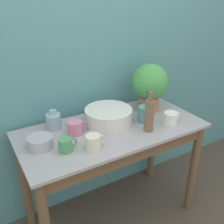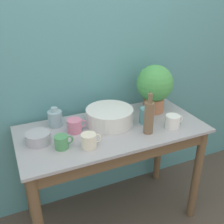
{
  "view_description": "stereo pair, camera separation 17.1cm",
  "coord_description": "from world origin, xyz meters",
  "px_view_note": "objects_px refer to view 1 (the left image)",
  "views": [
    {
      "loc": [
        -0.78,
        -1.03,
        1.66
      ],
      "look_at": [
        0.0,
        0.3,
        0.92
      ],
      "focal_mm": 42.0,
      "sensor_mm": 36.0,
      "label": 1
    },
    {
      "loc": [
        -0.63,
        -1.11,
        1.66
      ],
      "look_at": [
        0.0,
        0.3,
        0.92
      ],
      "focal_mm": 42.0,
      "sensor_mm": 36.0,
      "label": 2
    }
  ],
  "objects_px": {
    "bottle_tall": "(149,115)",
    "mug_white": "(171,118)",
    "potted_plant": "(150,84)",
    "bowl_small_steel": "(40,142)",
    "bowl_wash_large": "(109,116)",
    "mug_cream": "(93,142)",
    "bottle_short": "(54,121)",
    "mug_green": "(66,145)",
    "utensil_cup": "(145,114)",
    "mug_pink": "(75,128)"
  },
  "relations": [
    {
      "from": "bottle_tall",
      "to": "mug_white",
      "type": "height_order",
      "value": "bottle_tall"
    },
    {
      "from": "potted_plant",
      "to": "bowl_small_steel",
      "type": "bearing_deg",
      "value": -173.01
    },
    {
      "from": "bowl_wash_large",
      "to": "mug_cream",
      "type": "xyz_separation_m",
      "value": [
        -0.23,
        -0.23,
        -0.01
      ]
    },
    {
      "from": "bottle_tall",
      "to": "bottle_short",
      "type": "relative_size",
      "value": 2.04
    },
    {
      "from": "mug_green",
      "to": "bowl_small_steel",
      "type": "xyz_separation_m",
      "value": [
        -0.12,
        0.11,
        -0.01
      ]
    },
    {
      "from": "bottle_tall",
      "to": "mug_white",
      "type": "xyz_separation_m",
      "value": [
        0.19,
        -0.0,
        -0.07
      ]
    },
    {
      "from": "bowl_wash_large",
      "to": "utensil_cup",
      "type": "height_order",
      "value": "utensil_cup"
    },
    {
      "from": "potted_plant",
      "to": "mug_pink",
      "type": "bearing_deg",
      "value": -174.18
    },
    {
      "from": "mug_pink",
      "to": "mug_cream",
      "type": "bearing_deg",
      "value": -83.65
    },
    {
      "from": "bottle_tall",
      "to": "potted_plant",
      "type": "bearing_deg",
      "value": 52.71
    },
    {
      "from": "potted_plant",
      "to": "bottle_tall",
      "type": "relative_size",
      "value": 1.31
    },
    {
      "from": "bottle_tall",
      "to": "utensil_cup",
      "type": "distance_m",
      "value": 0.15
    },
    {
      "from": "utensil_cup",
      "to": "mug_white",
      "type": "bearing_deg",
      "value": -43.56
    },
    {
      "from": "mug_white",
      "to": "bottle_tall",
      "type": "bearing_deg",
      "value": 179.3
    },
    {
      "from": "mug_white",
      "to": "utensil_cup",
      "type": "xyz_separation_m",
      "value": [
        -0.13,
        0.13,
        0.01
      ]
    },
    {
      "from": "bottle_tall",
      "to": "bowl_small_steel",
      "type": "bearing_deg",
      "value": 166.39
    },
    {
      "from": "potted_plant",
      "to": "bowl_wash_large",
      "type": "distance_m",
      "value": 0.42
    },
    {
      "from": "potted_plant",
      "to": "mug_pink",
      "type": "relative_size",
      "value": 2.76
    },
    {
      "from": "bottle_short",
      "to": "mug_white",
      "type": "relative_size",
      "value": 1.02
    },
    {
      "from": "mug_cream",
      "to": "bowl_small_steel",
      "type": "xyz_separation_m",
      "value": [
        -0.27,
        0.17,
        -0.01
      ]
    },
    {
      "from": "bowl_small_steel",
      "to": "bottle_tall",
      "type": "bearing_deg",
      "value": -13.61
    },
    {
      "from": "mug_cream",
      "to": "utensil_cup",
      "type": "height_order",
      "value": "utensil_cup"
    },
    {
      "from": "mug_white",
      "to": "utensil_cup",
      "type": "height_order",
      "value": "utensil_cup"
    },
    {
      "from": "potted_plant",
      "to": "mug_white",
      "type": "xyz_separation_m",
      "value": [
        -0.02,
        -0.27,
        -0.16
      ]
    },
    {
      "from": "bowl_wash_large",
      "to": "bottle_short",
      "type": "relative_size",
      "value": 2.43
    },
    {
      "from": "bowl_wash_large",
      "to": "mug_pink",
      "type": "bearing_deg",
      "value": -177.01
    },
    {
      "from": "mug_green",
      "to": "mug_cream",
      "type": "xyz_separation_m",
      "value": [
        0.15,
        -0.06,
        0.0
      ]
    },
    {
      "from": "potted_plant",
      "to": "bottle_tall",
      "type": "distance_m",
      "value": 0.35
    },
    {
      "from": "mug_white",
      "to": "bowl_small_steel",
      "type": "height_order",
      "value": "mug_white"
    },
    {
      "from": "bottle_tall",
      "to": "utensil_cup",
      "type": "xyz_separation_m",
      "value": [
        0.06,
        0.12,
        -0.06
      ]
    },
    {
      "from": "potted_plant",
      "to": "bottle_short",
      "type": "distance_m",
      "value": 0.75
    },
    {
      "from": "bottle_tall",
      "to": "bowl_small_steel",
      "type": "xyz_separation_m",
      "value": [
        -0.68,
        0.16,
        -0.08
      ]
    },
    {
      "from": "potted_plant",
      "to": "bottle_tall",
      "type": "xyz_separation_m",
      "value": [
        -0.21,
        -0.27,
        -0.09
      ]
    },
    {
      "from": "mug_cream",
      "to": "bottle_short",
      "type": "bearing_deg",
      "value": 108.92
    },
    {
      "from": "potted_plant",
      "to": "mug_pink",
      "type": "xyz_separation_m",
      "value": [
        -0.64,
        -0.07,
        -0.16
      ]
    },
    {
      "from": "mug_white",
      "to": "mug_green",
      "type": "xyz_separation_m",
      "value": [
        -0.75,
        0.05,
        -0.0
      ]
    },
    {
      "from": "bowl_small_steel",
      "to": "mug_white",
      "type": "bearing_deg",
      "value": -10.85
    },
    {
      "from": "bowl_wash_large",
      "to": "mug_white",
      "type": "height_order",
      "value": "bowl_wash_large"
    },
    {
      "from": "mug_green",
      "to": "mug_cream",
      "type": "bearing_deg",
      "value": -20.89
    },
    {
      "from": "bottle_tall",
      "to": "mug_cream",
      "type": "distance_m",
      "value": 0.41
    },
    {
      "from": "bottle_short",
      "to": "utensil_cup",
      "type": "height_order",
      "value": "utensil_cup"
    },
    {
      "from": "mug_pink",
      "to": "mug_cream",
      "type": "relative_size",
      "value": 1.03
    },
    {
      "from": "mug_white",
      "to": "mug_green",
      "type": "height_order",
      "value": "mug_white"
    },
    {
      "from": "mug_cream",
      "to": "utensil_cup",
      "type": "bearing_deg",
      "value": 15.56
    },
    {
      "from": "potted_plant",
      "to": "mug_green",
      "type": "height_order",
      "value": "potted_plant"
    },
    {
      "from": "bottle_short",
      "to": "mug_green",
      "type": "height_order",
      "value": "bottle_short"
    },
    {
      "from": "bottle_short",
      "to": "mug_white",
      "type": "height_order",
      "value": "bottle_short"
    },
    {
      "from": "bowl_wash_large",
      "to": "bottle_tall",
      "type": "bearing_deg",
      "value": -50.95
    },
    {
      "from": "potted_plant",
      "to": "utensil_cup",
      "type": "xyz_separation_m",
      "value": [
        -0.15,
        -0.15,
        -0.15
      ]
    },
    {
      "from": "potted_plant",
      "to": "mug_green",
      "type": "distance_m",
      "value": 0.81
    }
  ]
}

